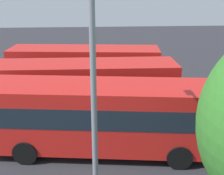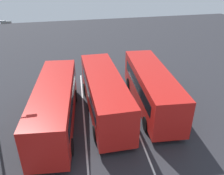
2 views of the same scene
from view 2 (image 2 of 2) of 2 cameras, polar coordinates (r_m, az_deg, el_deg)
name	(u,v)px [view 2 (image 2 of 2)]	position (r m, az deg, el deg)	size (l,w,h in m)	color
ground_plane	(107,114)	(18.31, -1.16, -6.67)	(74.57, 74.57, 0.00)	#2B2B30
bus_far_left	(151,87)	(18.87, 9.69, 0.20)	(10.18, 3.50, 3.16)	red
bus_center_left	(104,93)	(17.74, -1.94, -1.28)	(10.03, 2.79, 3.16)	red
bus_center_right	(55,104)	(16.81, -13.94, -3.94)	(10.21, 3.74, 3.16)	red
pedestrian	(136,65)	(24.83, 5.93, 5.47)	(0.44, 0.44, 1.71)	#232833
lane_stripe_outer_left	(130,111)	(18.72, 4.44, -5.91)	(15.80, 0.12, 0.01)	silver
lane_stripe_inner_left	(84,117)	(18.09, -6.98, -7.37)	(15.80, 0.12, 0.01)	silver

